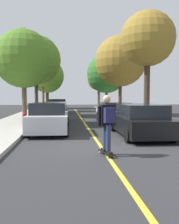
{
  "coord_description": "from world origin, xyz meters",
  "views": [
    {
      "loc": [
        -1.23,
        -8.4,
        1.79
      ],
      "look_at": [
        -0.0,
        4.09,
        0.95
      ],
      "focal_mm": 39.32,
      "sensor_mm": 36.0,
      "label": 1
    }
  ],
  "objects_px": {
    "parked_car_right_near": "(114,113)",
    "street_tree_left_near": "(36,60)",
    "street_tree_left_nearest": "(24,59)",
    "skateboarder": "(107,120)",
    "fire_hydrant": "(25,119)",
    "skateboard": "(107,153)",
    "street_tree_left_far": "(43,74)",
    "streetlamp": "(24,69)",
    "parked_car_left_near": "(54,111)",
    "street_tree_right_nearest": "(148,39)",
    "street_tree_left_farthest": "(47,76)",
    "street_tree_right_far": "(107,73)",
    "street_tree_right_near": "(120,61)",
    "street_tree_right_farthest": "(99,79)",
    "parked_car_left_nearest": "(49,118)",
    "parked_car_right_nearest": "(140,121)",
    "parked_car_left_far": "(58,106)"
  },
  "relations": [
    {
      "from": "parked_car_right_near",
      "to": "street_tree_left_near",
      "type": "bearing_deg",
      "value": 136.04
    },
    {
      "from": "street_tree_left_nearest",
      "to": "skateboarder",
      "type": "distance_m",
      "value": 9.47
    },
    {
      "from": "fire_hydrant",
      "to": "skateboarder",
      "type": "relative_size",
      "value": 0.41
    },
    {
      "from": "skateboard",
      "to": "street_tree_left_near",
      "type": "bearing_deg",
      "value": 104.44
    },
    {
      "from": "street_tree_left_far",
      "to": "streetlamp",
      "type": "bearing_deg",
      "value": -90.16
    },
    {
      "from": "street_tree_left_nearest",
      "to": "skateboard",
      "type": "xyz_separation_m",
      "value": [
        3.72,
        -8.16,
        -3.92
      ]
    },
    {
      "from": "parked_car_left_near",
      "to": "street_tree_right_nearest",
      "type": "relative_size",
      "value": 0.62
    },
    {
      "from": "street_tree_left_farthest",
      "to": "fire_hydrant",
      "type": "xyz_separation_m",
      "value": [
        0.21,
        -20.38,
        -3.98
      ]
    },
    {
      "from": "streetlamp",
      "to": "skateboard",
      "type": "xyz_separation_m",
      "value": [
        3.76,
        -8.42,
        -3.35
      ]
    },
    {
      "from": "parked_car_right_near",
      "to": "street_tree_right_far",
      "type": "bearing_deg",
      "value": 82.71
    },
    {
      "from": "parked_car_right_near",
      "to": "street_tree_right_near",
      "type": "distance_m",
      "value": 7.5
    },
    {
      "from": "street_tree_left_nearest",
      "to": "street_tree_right_nearest",
      "type": "distance_m",
      "value": 7.59
    },
    {
      "from": "fire_hydrant",
      "to": "street_tree_right_far",
      "type": "bearing_deg",
      "value": 64.9
    },
    {
      "from": "street_tree_left_far",
      "to": "street_tree_right_farthest",
      "type": "xyz_separation_m",
      "value": [
        7.47,
        8.2,
        0.02
      ]
    },
    {
      "from": "parked_car_right_near",
      "to": "street_tree_right_farthest",
      "type": "height_order",
      "value": "street_tree_right_farthest"
    },
    {
      "from": "street_tree_left_near",
      "to": "streetlamp",
      "type": "bearing_deg",
      "value": -90.33
    },
    {
      "from": "parked_car_left_nearest",
      "to": "street_tree_right_farthest",
      "type": "relative_size",
      "value": 0.68
    },
    {
      "from": "street_tree_left_far",
      "to": "skateboarder",
      "type": "distance_m",
      "value": 21.63
    },
    {
      "from": "parked_car_left_nearest",
      "to": "parked_car_right_nearest",
      "type": "relative_size",
      "value": 0.89
    },
    {
      "from": "parked_car_right_nearest",
      "to": "street_tree_right_near",
      "type": "distance_m",
      "value": 12.39
    },
    {
      "from": "parked_car_right_near",
      "to": "street_tree_right_near",
      "type": "relative_size",
      "value": 0.59
    },
    {
      "from": "street_tree_left_farthest",
      "to": "streetlamp",
      "type": "relative_size",
      "value": 1.15
    },
    {
      "from": "parked_car_left_nearest",
      "to": "street_tree_left_near",
      "type": "xyz_separation_m",
      "value": [
        -1.71,
        9.74,
        4.12
      ]
    },
    {
      "from": "street_tree_left_far",
      "to": "street_tree_right_far",
      "type": "height_order",
      "value": "street_tree_right_far"
    },
    {
      "from": "street_tree_left_near",
      "to": "street_tree_left_farthest",
      "type": "distance_m",
      "value": 12.74
    },
    {
      "from": "street_tree_left_far",
      "to": "street_tree_right_farthest",
      "type": "relative_size",
      "value": 0.95
    },
    {
      "from": "parked_car_right_near",
      "to": "street_tree_left_farthest",
      "type": "relative_size",
      "value": 0.63
    },
    {
      "from": "street_tree_left_farthest",
      "to": "skateboard",
      "type": "xyz_separation_m",
      "value": [
        3.72,
        -27.19,
        -4.38
      ]
    },
    {
      "from": "parked_car_left_far",
      "to": "street_tree_right_nearest",
      "type": "height_order",
      "value": "street_tree_right_nearest"
    },
    {
      "from": "parked_car_right_near",
      "to": "skateboard",
      "type": "xyz_separation_m",
      "value": [
        -2.04,
        -8.9,
        -0.58
      ]
    },
    {
      "from": "parked_car_right_nearest",
      "to": "street_tree_right_farthest",
      "type": "xyz_separation_m",
      "value": [
        1.72,
        25.91,
        3.59
      ]
    },
    {
      "from": "street_tree_left_nearest",
      "to": "street_tree_left_far",
      "type": "bearing_deg",
      "value": 90.0
    },
    {
      "from": "street_tree_left_far",
      "to": "parked_car_left_near",
      "type": "bearing_deg",
      "value": -80.81
    },
    {
      "from": "street_tree_left_near",
      "to": "street_tree_right_near",
      "type": "distance_m",
      "value": 7.48
    },
    {
      "from": "street_tree_right_nearest",
      "to": "parked_car_left_nearest",
      "type": "bearing_deg",
      "value": -154.37
    },
    {
      "from": "parked_car_left_near",
      "to": "street_tree_right_near",
      "type": "distance_m",
      "value": 8.4
    },
    {
      "from": "parked_car_left_near",
      "to": "street_tree_left_near",
      "type": "relative_size",
      "value": 0.62
    },
    {
      "from": "street_tree_right_near",
      "to": "street_tree_right_nearest",
      "type": "bearing_deg",
      "value": -90.0
    },
    {
      "from": "street_tree_right_far",
      "to": "parked_car_left_far",
      "type": "bearing_deg",
      "value": -140.38
    },
    {
      "from": "parked_car_left_far",
      "to": "street_tree_right_nearest",
      "type": "distance_m",
      "value": 12.42
    },
    {
      "from": "street_tree_right_nearest",
      "to": "street_tree_right_farthest",
      "type": "distance_m",
      "value": 21.77
    },
    {
      "from": "fire_hydrant",
      "to": "street_tree_right_farthest",
      "type": "bearing_deg",
      "value": 72.07
    },
    {
      "from": "parked_car_left_nearest",
      "to": "street_tree_right_near",
      "type": "height_order",
      "value": "street_tree_right_near"
    },
    {
      "from": "parked_car_right_nearest",
      "to": "skateboard",
      "type": "relative_size",
      "value": 5.21
    },
    {
      "from": "parked_car_right_nearest",
      "to": "street_tree_left_far",
      "type": "xyz_separation_m",
      "value": [
        -5.75,
        17.71,
        3.58
      ]
    },
    {
      "from": "street_tree_right_nearest",
      "to": "streetlamp",
      "type": "bearing_deg",
      "value": 172.84
    },
    {
      "from": "parked_car_left_far",
      "to": "streetlamp",
      "type": "relative_size",
      "value": 0.77
    },
    {
      "from": "street_tree_right_farthest",
      "to": "parked_car_left_near",
      "type": "bearing_deg",
      "value": -107.01
    },
    {
      "from": "parked_car_right_nearest",
      "to": "skateboarder",
      "type": "xyz_separation_m",
      "value": [
        -2.03,
        -3.35,
        0.38
      ]
    },
    {
      "from": "street_tree_left_near",
      "to": "skateboarder",
      "type": "xyz_separation_m",
      "value": [
        3.73,
        -14.48,
        -3.77
      ]
    }
  ]
}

